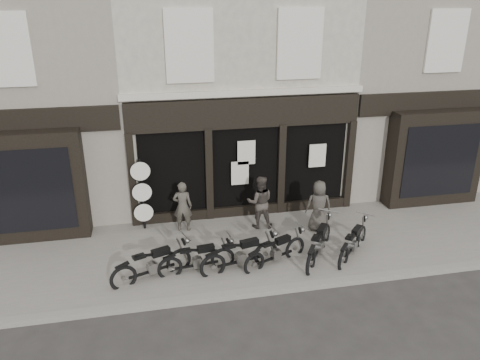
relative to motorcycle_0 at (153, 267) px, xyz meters
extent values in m
plane|color=#2D2B28|center=(3.03, 0.17, -0.41)|extent=(90.00, 90.00, 0.00)
cube|color=slate|center=(3.03, 1.07, -0.35)|extent=(30.00, 4.20, 0.12)
cube|color=gray|center=(3.03, -1.08, -0.34)|extent=(30.00, 0.25, 0.13)
cube|color=beige|center=(3.03, 6.17, 3.69)|extent=(7.20, 6.00, 8.20)
cube|color=black|center=(3.03, 3.09, 3.04)|extent=(7.10, 0.18, 0.90)
cube|color=black|center=(3.03, 3.15, 1.09)|extent=(6.50, 0.10, 2.95)
cube|color=black|center=(3.03, 3.08, -0.19)|extent=(7.10, 0.20, 0.44)
cube|color=beige|center=(3.03, 3.12, 3.64)|extent=(7.30, 0.22, 0.18)
cube|color=silver|center=(1.43, 3.12, 4.99)|extent=(1.35, 0.12, 2.00)
cube|color=black|center=(1.43, 3.15, 4.99)|extent=(1.05, 0.06, 1.70)
cube|color=silver|center=(4.63, 3.12, 4.99)|extent=(1.35, 0.12, 2.00)
cube|color=black|center=(4.63, 3.15, 4.99)|extent=(1.05, 0.06, 1.70)
cube|color=black|center=(-0.42, 3.07, 1.14)|extent=(0.22, 0.22, 3.00)
cube|color=black|center=(1.88, 3.07, 1.14)|extent=(0.22, 0.22, 3.00)
cube|color=black|center=(4.18, 3.07, 1.14)|extent=(0.22, 0.22, 3.00)
cube|color=black|center=(6.48, 3.07, 1.14)|extent=(0.22, 0.22, 3.00)
cube|color=silver|center=(3.03, 2.97, 1.84)|extent=(0.55, 0.04, 0.75)
cube|color=silver|center=(5.33, 2.97, 1.59)|extent=(0.55, 0.04, 0.75)
cube|color=silver|center=(2.83, 2.97, 1.19)|extent=(0.55, 0.04, 0.75)
cube|color=gray|center=(-3.32, 6.17, 3.69)|extent=(5.50, 6.00, 8.20)
cube|color=black|center=(-3.32, 2.82, 1.29)|extent=(3.20, 0.70, 3.20)
cube|color=black|center=(-3.32, 2.47, 1.29)|extent=(2.60, 0.06, 2.40)
cube|color=black|center=(-3.32, 3.12, 3.09)|extent=(5.40, 0.16, 0.70)
cube|color=silver|center=(-3.32, 3.13, 4.99)|extent=(1.30, 0.10, 1.90)
cube|color=black|center=(-3.32, 3.16, 4.99)|extent=(1.00, 0.06, 1.60)
cube|color=gray|center=(9.38, 6.17, 3.69)|extent=(5.50, 6.00, 8.20)
cube|color=black|center=(9.38, 2.82, 1.29)|extent=(3.20, 0.70, 3.20)
cube|color=black|center=(9.38, 2.47, 1.29)|extent=(2.60, 0.06, 2.40)
cube|color=black|center=(9.38, 3.12, 3.09)|extent=(5.40, 0.16, 0.70)
cube|color=silver|center=(9.38, 3.13, 4.99)|extent=(1.30, 0.10, 1.90)
cube|color=black|center=(9.38, 3.16, 4.99)|extent=(1.00, 0.06, 1.60)
torus|color=black|center=(0.66, 0.25, -0.07)|extent=(0.68, 0.33, 0.69)
torus|color=black|center=(-0.71, -0.27, -0.07)|extent=(0.68, 0.33, 0.69)
cube|color=black|center=(-0.03, -0.01, -0.11)|extent=(1.14, 0.47, 0.06)
cube|color=gray|center=(-0.01, 0.00, -0.03)|extent=(0.29, 0.26, 0.26)
cube|color=black|center=(0.22, 0.08, 0.35)|extent=(0.50, 0.32, 0.17)
cube|color=black|center=(-0.31, -0.12, 0.40)|extent=(0.36, 0.30, 0.06)
cylinder|color=gray|center=(0.87, 0.32, 0.60)|extent=(0.24, 0.56, 0.04)
torus|color=black|center=(1.79, 0.15, -0.09)|extent=(0.65, 0.17, 0.65)
torus|color=black|center=(0.42, -0.02, -0.09)|extent=(0.65, 0.17, 0.65)
cube|color=black|center=(1.10, 0.07, -0.13)|extent=(1.13, 0.19, 0.06)
cube|color=gray|center=(1.12, 0.07, -0.05)|extent=(0.25, 0.20, 0.25)
cube|color=black|center=(1.35, 0.10, 0.31)|extent=(0.46, 0.22, 0.16)
cube|color=black|center=(0.82, 0.03, 0.35)|extent=(0.31, 0.22, 0.06)
cylinder|color=gray|center=(2.00, 0.18, 0.54)|extent=(0.10, 0.55, 0.03)
torus|color=black|center=(2.94, 0.15, -0.06)|extent=(0.71, 0.25, 0.71)
torus|color=black|center=(1.48, -0.19, -0.06)|extent=(0.71, 0.25, 0.71)
cube|color=black|center=(2.21, -0.02, -0.10)|extent=(1.21, 0.33, 0.06)
cube|color=gray|center=(2.23, -0.02, -0.02)|extent=(0.29, 0.24, 0.27)
cube|color=black|center=(2.47, 0.04, 0.37)|extent=(0.51, 0.28, 0.18)
cube|color=black|center=(1.91, -0.09, 0.42)|extent=(0.35, 0.27, 0.06)
cylinder|color=gray|center=(3.16, 0.20, 0.62)|extent=(0.17, 0.59, 0.04)
torus|color=black|center=(3.80, 0.32, -0.09)|extent=(0.63, 0.34, 0.65)
torus|color=black|center=(2.54, -0.24, -0.09)|extent=(0.63, 0.34, 0.65)
cube|color=black|center=(3.17, 0.04, -0.13)|extent=(1.06, 0.50, 0.06)
cube|color=gray|center=(3.19, 0.05, -0.05)|extent=(0.28, 0.25, 0.25)
cube|color=black|center=(3.40, 0.14, 0.31)|extent=(0.47, 0.32, 0.16)
cube|color=black|center=(2.91, -0.08, 0.35)|extent=(0.34, 0.29, 0.06)
cylinder|color=gray|center=(3.99, 0.40, 0.54)|extent=(0.25, 0.52, 0.03)
torus|color=black|center=(4.84, 0.73, -0.06)|extent=(0.49, 0.64, 0.72)
torus|color=black|center=(3.96, -0.52, -0.06)|extent=(0.49, 0.64, 0.72)
cube|color=black|center=(4.40, 0.11, -0.10)|extent=(0.77, 1.05, 0.06)
cube|color=gray|center=(4.41, 0.13, -0.01)|extent=(0.30, 0.32, 0.27)
cube|color=black|center=(4.56, 0.33, 0.39)|extent=(0.43, 0.50, 0.18)
cube|color=black|center=(4.22, -0.15, 0.43)|extent=(0.36, 0.38, 0.06)
cylinder|color=gray|center=(4.98, 0.92, 0.64)|extent=(0.52, 0.39, 0.04)
torus|color=black|center=(5.84, 0.55, -0.08)|extent=(0.52, 0.54, 0.66)
torus|color=black|center=(4.86, -0.47, -0.08)|extent=(0.52, 0.54, 0.66)
cube|color=black|center=(5.35, 0.04, -0.12)|extent=(0.83, 0.87, 0.06)
cube|color=gray|center=(5.36, 0.05, -0.05)|extent=(0.29, 0.29, 0.25)
cube|color=black|center=(5.52, 0.22, 0.32)|extent=(0.43, 0.44, 0.16)
cube|color=black|center=(5.15, -0.17, 0.36)|extent=(0.34, 0.34, 0.06)
cylinder|color=gray|center=(5.98, 0.70, 0.56)|extent=(0.43, 0.41, 0.03)
imported|color=#444038|center=(0.98, 2.40, 0.49)|extent=(0.62, 0.46, 1.55)
imported|color=#403934|center=(3.27, 2.15, 0.53)|extent=(0.88, 0.74, 1.64)
imported|color=#3E3A34|center=(4.94, 1.63, 0.49)|extent=(0.84, 0.63, 1.55)
cylinder|color=black|center=(-0.17, 2.75, -0.38)|extent=(0.37, 0.37, 0.06)
cylinder|color=black|center=(-0.17, 2.75, 0.76)|extent=(0.07, 0.07, 2.34)
cylinder|color=black|center=(-0.17, 2.72, 1.57)|extent=(0.57, 0.06, 0.57)
cylinder|color=silver|center=(-0.17, 2.69, 1.57)|extent=(0.57, 0.03, 0.57)
cylinder|color=black|center=(-0.17, 2.72, 0.91)|extent=(0.57, 0.06, 0.57)
cylinder|color=silver|center=(-0.17, 2.69, 0.91)|extent=(0.57, 0.03, 0.57)
cylinder|color=black|center=(-0.17, 2.72, 0.25)|extent=(0.57, 0.06, 0.57)
cylinder|color=silver|center=(-0.17, 2.69, 0.25)|extent=(0.57, 0.03, 0.57)
camera|label=1|loc=(0.10, -10.27, 6.26)|focal=35.00mm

